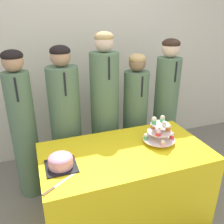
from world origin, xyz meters
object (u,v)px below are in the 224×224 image
(student_2, at_px, (105,114))
(student_1, at_px, (66,125))
(round_cake, at_px, (61,161))
(student_3, at_px, (135,119))
(student_4, at_px, (165,108))
(cupcake_stand, at_px, (160,131))
(cake_knife, at_px, (55,187))
(student_0, at_px, (24,129))

(student_2, bearing_deg, student_1, -180.00)
(round_cake, bearing_deg, student_1, 77.47)
(student_3, xyz_separation_m, student_4, (0.39, 0.00, 0.08))
(cupcake_stand, xyz_separation_m, student_4, (0.44, 0.62, -0.07))
(cake_knife, relative_size, student_0, 0.18)
(student_1, bearing_deg, student_4, -0.00)
(student_1, relative_size, student_2, 0.93)
(student_1, distance_m, student_3, 0.79)
(cake_knife, bearing_deg, student_0, 68.12)
(student_1, bearing_deg, student_2, 0.00)
(student_1, relative_size, student_4, 0.99)
(student_0, relative_size, student_4, 0.97)
(cake_knife, distance_m, student_4, 1.69)
(cake_knife, bearing_deg, cupcake_stand, -16.61)
(student_3, bearing_deg, student_2, 180.00)
(cupcake_stand, height_order, student_4, student_4)
(cake_knife, xyz_separation_m, student_4, (1.42, 0.92, 0.04))
(round_cake, xyz_separation_m, student_1, (0.15, 0.70, -0.04))
(cake_knife, bearing_deg, round_cake, 37.85)
(cake_knife, bearing_deg, student_2, 20.83)
(cake_knife, height_order, student_0, student_0)
(student_4, bearing_deg, round_cake, -152.57)
(student_4, bearing_deg, student_1, 180.00)
(cake_knife, xyz_separation_m, student_3, (1.02, 0.92, -0.03))
(cake_knife, bearing_deg, student_3, 8.31)
(cupcake_stand, xyz_separation_m, student_3, (0.05, 0.62, -0.15))
(cupcake_stand, bearing_deg, student_4, 54.47)
(cake_knife, distance_m, student_0, 0.94)
(student_2, distance_m, student_3, 0.38)
(student_4, bearing_deg, student_0, -180.00)
(student_0, xyz_separation_m, student_4, (1.60, 0.00, 0.01))
(cupcake_stand, relative_size, student_1, 0.19)
(round_cake, bearing_deg, student_3, 36.29)
(cupcake_stand, bearing_deg, student_3, 85.53)
(cupcake_stand, distance_m, student_2, 0.70)
(cake_knife, distance_m, student_2, 1.13)
(round_cake, height_order, cake_knife, round_cake)
(student_0, distance_m, student_1, 0.42)
(cake_knife, distance_m, student_1, 0.94)
(student_0, distance_m, student_4, 1.60)
(cake_knife, height_order, student_2, student_2)
(cake_knife, xyz_separation_m, cupcake_stand, (0.97, 0.30, 0.12))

